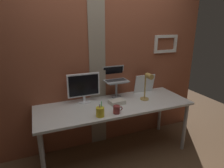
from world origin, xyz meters
name	(u,v)px	position (x,y,z in m)	size (l,w,h in m)	color
ground_plane	(116,154)	(0.00, 0.00, 0.00)	(6.00, 6.00, 0.00)	brown
brick_wall_back	(104,65)	(0.00, 0.47, 1.19)	(3.16, 0.16, 2.38)	brown
desk	(115,109)	(0.00, 0.05, 0.68)	(2.03, 0.71, 0.75)	white
monitor	(84,86)	(-0.35, 0.29, 0.97)	(0.43, 0.18, 0.39)	white
laptop_stand	(116,87)	(0.12, 0.29, 0.91)	(0.28, 0.22, 0.24)	gray
laptop	(115,77)	(0.12, 0.35, 1.04)	(0.33, 0.25, 0.20)	#ADB2B7
whiteboard_panel	(144,84)	(0.60, 0.32, 0.89)	(0.33, 0.02, 0.28)	white
desk_lamp	(147,84)	(0.45, 0.00, 0.99)	(0.12, 0.20, 0.39)	tan
pen_cup	(100,112)	(-0.29, -0.20, 0.80)	(0.10, 0.10, 0.18)	yellow
coffee_mug	(117,110)	(-0.08, -0.20, 0.80)	(0.12, 0.08, 0.10)	maroon
paper_clutter_stack	(117,102)	(0.03, 0.05, 0.77)	(0.20, 0.14, 0.05)	silver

